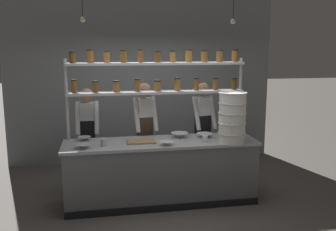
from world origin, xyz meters
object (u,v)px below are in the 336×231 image
object	(u,v)px
spice_shelf_unit	(158,79)
serving_cup_by_board	(103,143)
cutting_board	(141,142)
prep_bowl_near_left	(84,139)
chef_left	(88,132)
chef_center	(145,128)
serving_cup_front	(205,139)
prep_bowl_center_front	(83,146)
chef_right	(203,126)
container_stack	(232,118)
prep_bowl_far_left	(167,143)
prep_bowl_near_right	(180,135)
prep_bowl_center_back	(205,135)

from	to	relation	value
spice_shelf_unit	serving_cup_by_board	world-z (taller)	spice_shelf_unit
cutting_board	prep_bowl_near_left	bearing A→B (deg)	161.14
chef_left	prep_bowl_near_left	xyz separation A→B (m)	(-0.04, -0.53, 0.02)
chef_left	chef_center	bearing A→B (deg)	-10.67
serving_cup_front	prep_bowl_center_front	bearing A→B (deg)	-179.50
chef_right	container_stack	distance (m)	0.92
chef_right	chef_center	bearing A→B (deg)	169.63
serving_cup_by_board	prep_bowl_far_left	bearing A→B (deg)	-7.80
chef_left	serving_cup_by_board	xyz separation A→B (m)	(0.23, -0.90, 0.04)
prep_bowl_near_right	prep_bowl_center_back	bearing A→B (deg)	-10.93
spice_shelf_unit	chef_right	distance (m)	1.15
spice_shelf_unit	prep_bowl_center_back	bearing A→B (deg)	-18.82
chef_center	prep_bowl_center_back	bearing A→B (deg)	-38.45
chef_left	cutting_board	bearing A→B (deg)	-44.27
cutting_board	serving_cup_front	distance (m)	0.91
chef_left	prep_bowl_center_front	xyz separation A→B (m)	(-0.04, -0.97, 0.02)
chef_center	prep_bowl_near_right	distance (m)	0.63
chef_left	serving_cup_by_board	bearing A→B (deg)	-73.51
chef_center	container_stack	bearing A→B (deg)	-45.29
prep_bowl_near_left	serving_cup_by_board	distance (m)	0.46
prep_bowl_near_left	chef_right	bearing A→B (deg)	10.29
chef_left	prep_bowl_near_left	distance (m)	0.53
cutting_board	chef_left	bearing A→B (deg)	133.48
chef_right	serving_cup_front	world-z (taller)	chef_right
spice_shelf_unit	cutting_board	bearing A→B (deg)	-130.56
prep_bowl_near_right	prep_bowl_center_front	bearing A→B (deg)	-165.33
chef_left	prep_bowl_near_right	distance (m)	1.50
cutting_board	serving_cup_by_board	size ratio (longest dim) A/B	4.03
chef_left	container_stack	world-z (taller)	container_stack
prep_bowl_near_right	serving_cup_front	xyz separation A→B (m)	(0.29, -0.35, 0.01)
spice_shelf_unit	prep_bowl_near_right	xyz separation A→B (m)	(0.31, -0.16, -0.83)
prep_bowl_near_left	prep_bowl_far_left	bearing A→B (deg)	-23.61
serving_cup_front	prep_bowl_near_left	bearing A→B (deg)	165.69
chef_center	serving_cup_front	distance (m)	1.08
spice_shelf_unit	prep_bowl_center_front	bearing A→B (deg)	-154.33
chef_right	chef_left	bearing A→B (deg)	162.78
chef_left	prep_bowl_far_left	size ratio (longest dim) A/B	8.10
chef_left	prep_bowl_far_left	distance (m)	1.49
chef_right	serving_cup_by_board	size ratio (longest dim) A/B	17.11
chef_right	prep_bowl_near_left	world-z (taller)	chef_right
chef_center	prep_bowl_center_back	size ratio (longest dim) A/B	7.19
chef_right	prep_bowl_center_front	bearing A→B (deg)	-168.72
prep_bowl_center_front	serving_cup_by_board	xyz separation A→B (m)	(0.26, 0.07, 0.02)
prep_bowl_near_left	prep_bowl_near_right	world-z (taller)	prep_bowl_near_right
prep_bowl_far_left	serving_cup_by_board	distance (m)	0.87
cutting_board	chef_center	bearing A→B (deg)	77.70
spice_shelf_unit	prep_bowl_center_back	world-z (taller)	spice_shelf_unit
prep_bowl_near_left	prep_bowl_near_right	bearing A→B (deg)	-3.29
spice_shelf_unit	chef_left	size ratio (longest dim) A/B	1.65
spice_shelf_unit	chef_left	bearing A→B (deg)	157.00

